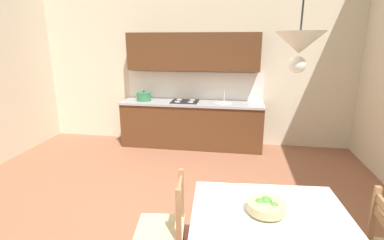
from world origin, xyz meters
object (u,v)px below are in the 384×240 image
Objects in this scene: kitchen_cabinetry at (192,104)px; dining_chair_tv_side at (165,228)px; dining_table at (269,227)px; pendant_lamp at (299,44)px; fruit_bowl at (266,206)px.

kitchen_cabinetry reaches higher than dining_chair_tv_side.
kitchen_cabinetry is 2.98× the size of dining_chair_tv_side.
dining_chair_tv_side is (-0.88, 0.08, -0.17)m from dining_table.
kitchen_cabinetry reaches higher than dining_table.
dining_table is 1.60× the size of pendant_lamp.
dining_chair_tv_side is at bearing -84.91° from kitchen_cabinetry.
fruit_bowl is (1.14, -3.43, -0.04)m from kitchen_cabinetry.
dining_chair_tv_side is 1.16× the size of pendant_lamp.
pendant_lamp is at bearing -9.62° from dining_chair_tv_side.
kitchen_cabinetry is 3.89m from pendant_lamp.
kitchen_cabinetry is 3.36m from dining_chair_tv_side.
dining_chair_tv_side reaches higher than fruit_bowl.
pendant_lamp is (0.12, -0.06, 1.22)m from fruit_bowl.
dining_chair_tv_side is 3.10× the size of fruit_bowl.
pendant_lamp is (0.97, -0.16, 1.59)m from dining_chair_tv_side.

